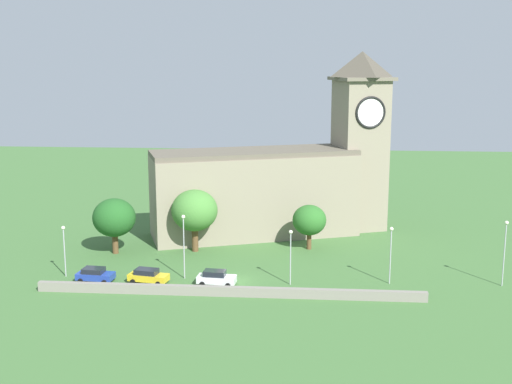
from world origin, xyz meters
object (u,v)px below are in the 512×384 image
streetlamp_east_end (505,243)px  car_blue (95,275)px  streetlamp_west_mid (184,237)px  tree_by_tower (309,220)px  car_white (216,278)px  tree_riverside_east (195,211)px  tree_churchyard (114,218)px  car_yellow (148,276)px  church (283,179)px  streetlamp_west_end (64,242)px  streetlamp_east_mid (391,246)px  streetlamp_central (291,248)px

streetlamp_east_end → car_blue: bearing=-177.3°
car_blue → streetlamp_west_mid: (10.22, 1.91, 4.26)m
streetlamp_west_mid → tree_by_tower: (14.68, 13.57, -1.04)m
car_white → tree_riverside_east: tree_riverside_east is taller
streetlamp_east_end → tree_riverside_east: (-37.48, 11.00, 0.56)m
tree_churchyard → car_yellow: bearing=-57.6°
church → car_blue: size_ratio=8.14×
car_blue → tree_churchyard: size_ratio=0.59×
church → streetlamp_east_end: 34.11m
streetlamp_west_end → tree_riverside_east: (13.63, 11.77, 1.40)m
streetlamp_west_end → streetlamp_west_mid: streetlamp_west_mid is taller
car_yellow → streetlamp_east_mid: 28.26m
car_yellow → streetlamp_central: 16.88m
car_yellow → tree_churchyard: tree_churchyard is taller
streetlamp_east_mid → streetlamp_east_end: 12.80m
car_white → tree_churchyard: (-15.21, 11.55, 3.99)m
church → streetlamp_central: size_ratio=5.56×
streetlamp_central → church: bearing=94.7°
streetlamp_central → tree_riverside_east: bearing=136.6°
car_white → tree_riverside_east: (-4.75, 13.43, 4.73)m
car_white → streetlamp_east_mid: bearing=6.2°
church → car_blue: bearing=-131.1°
church → tree_churchyard: church is taller
streetlamp_east_mid → tree_by_tower: bearing=124.7°
streetlamp_west_end → streetlamp_central: 26.88m
church → car_white: bearing=-105.3°
streetlamp_east_mid → tree_churchyard: size_ratio=0.90×
car_yellow → tree_riverside_east: (3.26, 13.23, 4.78)m
streetlamp_west_mid → streetlamp_east_end: streetlamp_west_mid is taller
car_white → tree_riverside_east: 15.01m
streetlamp_west_mid → streetlamp_central: bearing=-5.5°
streetlamp_central → tree_riverside_east: 18.27m
church → streetlamp_west_mid: church is taller
church → streetlamp_west_end: church is taller
tree_riverside_east → tree_by_tower: bearing=8.3°
streetlamp_east_end → tree_riverside_east: tree_riverside_east is taller
streetlamp_west_mid → tree_by_tower: 20.02m
church → tree_by_tower: (4.01, -8.46, -4.16)m
car_blue → tree_by_tower: tree_by_tower is taller
streetlamp_west_mid → tree_riverside_east: size_ratio=0.91×
streetlamp_central → streetlamp_east_mid: 11.52m
tree_by_tower → car_white: bearing=-124.1°
car_yellow → streetlamp_west_mid: size_ratio=0.63×
car_white → streetlamp_central: size_ratio=0.70×
streetlamp_east_end → tree_churchyard: streetlamp_east_end is taller
streetlamp_west_mid → streetlamp_west_end: bearing=-178.2°
streetlamp_central → streetlamp_west_mid: bearing=174.5°
streetlamp_east_mid → tree_churchyard: 36.38m
streetlamp_east_mid → streetlamp_west_end: bearing=-179.2°
tree_churchyard → streetlamp_west_mid: bearing=-40.4°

